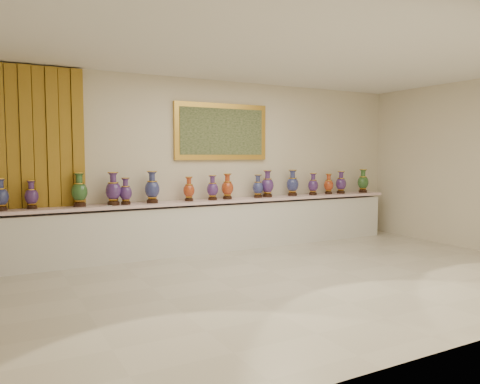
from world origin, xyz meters
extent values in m
plane|color=beige|center=(0.00, 0.00, 0.00)|extent=(8.00, 8.00, 0.00)
plane|color=beige|center=(0.00, 2.50, 1.50)|extent=(8.00, 0.00, 8.00)
plane|color=white|center=(0.00, 0.00, 3.00)|extent=(8.00, 8.00, 0.00)
cube|color=#BB8128|center=(-3.03, 2.44, 1.50)|extent=(1.64, 0.14, 2.95)
cube|color=gold|center=(0.16, 2.46, 2.09)|extent=(1.80, 0.06, 1.00)
cube|color=#20361B|center=(0.16, 2.42, 2.09)|extent=(1.62, 0.02, 0.82)
cube|color=white|center=(0.00, 2.27, 0.41)|extent=(7.20, 0.42, 0.81)
cube|color=#FAD2D8|center=(0.00, 2.25, 0.88)|extent=(7.28, 0.48, 0.05)
cylinder|color=black|center=(-3.40, 2.24, 0.92)|extent=(0.16, 0.16, 0.05)
cone|color=gold|center=(-3.40, 2.24, 0.97)|extent=(0.14, 0.14, 0.03)
ellipsoid|color=#0F133F|center=(-3.40, 2.24, 1.10)|extent=(0.22, 0.22, 0.26)
cylinder|color=gold|center=(-3.40, 2.24, 1.21)|extent=(0.14, 0.14, 0.01)
cylinder|color=#0F133F|center=(-3.40, 2.24, 1.27)|extent=(0.08, 0.08, 0.10)
cone|color=#0F133F|center=(-3.40, 2.24, 1.33)|extent=(0.14, 0.14, 0.04)
cylinder|color=gold|center=(-3.40, 2.24, 1.35)|extent=(0.15, 0.15, 0.01)
cylinder|color=black|center=(-3.00, 2.29, 0.92)|extent=(0.15, 0.15, 0.04)
cone|color=gold|center=(-3.00, 2.29, 0.97)|extent=(0.13, 0.13, 0.03)
ellipsoid|color=#261150|center=(-3.00, 2.29, 1.08)|extent=(0.25, 0.25, 0.24)
cylinder|color=gold|center=(-3.00, 2.29, 1.18)|extent=(0.13, 0.13, 0.01)
cylinder|color=#261150|center=(-3.00, 2.29, 1.23)|extent=(0.08, 0.08, 0.09)
cone|color=#261150|center=(-3.00, 2.29, 1.29)|extent=(0.13, 0.13, 0.03)
cylinder|color=gold|center=(-3.00, 2.29, 1.31)|extent=(0.14, 0.14, 0.01)
cylinder|color=black|center=(-2.34, 2.26, 0.93)|extent=(0.18, 0.18, 0.05)
cone|color=gold|center=(-2.34, 2.26, 0.98)|extent=(0.16, 0.16, 0.03)
ellipsoid|color=black|center=(-2.34, 2.26, 1.13)|extent=(0.30, 0.30, 0.30)
cylinder|color=gold|center=(-2.34, 2.26, 1.25)|extent=(0.16, 0.16, 0.01)
cylinder|color=black|center=(-2.34, 2.26, 1.32)|extent=(0.10, 0.10, 0.11)
cone|color=black|center=(-2.34, 2.26, 1.39)|extent=(0.16, 0.16, 0.04)
cylinder|color=gold|center=(-2.34, 2.26, 1.41)|extent=(0.17, 0.17, 0.01)
cylinder|color=black|center=(-1.84, 2.23, 0.93)|extent=(0.18, 0.18, 0.05)
cone|color=gold|center=(-1.84, 2.23, 0.98)|extent=(0.16, 0.16, 0.03)
ellipsoid|color=#261150|center=(-1.84, 2.23, 1.12)|extent=(0.28, 0.28, 0.30)
cylinder|color=gold|center=(-1.84, 2.23, 1.25)|extent=(0.16, 0.16, 0.01)
cylinder|color=#261150|center=(-1.84, 2.23, 1.32)|extent=(0.10, 0.10, 0.11)
cone|color=#261150|center=(-1.84, 2.23, 1.39)|extent=(0.16, 0.16, 0.04)
cylinder|color=gold|center=(-1.84, 2.23, 1.41)|extent=(0.17, 0.17, 0.01)
cylinder|color=black|center=(-1.65, 2.22, 0.92)|extent=(0.15, 0.15, 0.04)
cone|color=gold|center=(-1.65, 2.22, 0.97)|extent=(0.13, 0.13, 0.03)
ellipsoid|color=#261150|center=(-1.65, 2.22, 1.08)|extent=(0.23, 0.23, 0.24)
cylinder|color=gold|center=(-1.65, 2.22, 1.19)|extent=(0.13, 0.13, 0.01)
cylinder|color=#261150|center=(-1.65, 2.22, 1.24)|extent=(0.08, 0.08, 0.09)
cone|color=#261150|center=(-1.65, 2.22, 1.30)|extent=(0.13, 0.13, 0.03)
cylinder|color=gold|center=(-1.65, 2.22, 1.32)|extent=(0.14, 0.14, 0.01)
cylinder|color=black|center=(-1.20, 2.25, 0.93)|extent=(0.18, 0.18, 0.05)
cone|color=gold|center=(-1.20, 2.25, 0.98)|extent=(0.16, 0.16, 0.03)
ellipsoid|color=#0F133F|center=(-1.20, 2.25, 1.13)|extent=(0.25, 0.25, 0.30)
cylinder|color=gold|center=(-1.20, 2.25, 1.25)|extent=(0.16, 0.16, 0.01)
cylinder|color=#0F133F|center=(-1.20, 2.25, 1.32)|extent=(0.10, 0.10, 0.11)
cone|color=#0F133F|center=(-1.20, 2.25, 1.39)|extent=(0.16, 0.16, 0.04)
cylinder|color=gold|center=(-1.20, 2.25, 1.41)|extent=(0.17, 0.17, 0.01)
cylinder|color=black|center=(-0.56, 2.26, 0.92)|extent=(0.15, 0.15, 0.04)
cone|color=gold|center=(-0.56, 2.26, 0.97)|extent=(0.13, 0.13, 0.03)
ellipsoid|color=maroon|center=(-0.56, 2.26, 1.08)|extent=(0.25, 0.25, 0.24)
cylinder|color=gold|center=(-0.56, 2.26, 1.18)|extent=(0.13, 0.13, 0.01)
cylinder|color=maroon|center=(-0.56, 2.26, 1.23)|extent=(0.08, 0.08, 0.09)
cone|color=maroon|center=(-0.56, 2.26, 1.29)|extent=(0.13, 0.13, 0.03)
cylinder|color=gold|center=(-0.56, 2.26, 1.31)|extent=(0.14, 0.14, 0.01)
cylinder|color=black|center=(-0.13, 2.23, 0.92)|extent=(0.15, 0.15, 0.04)
cone|color=gold|center=(-0.13, 2.23, 0.97)|extent=(0.13, 0.13, 0.03)
ellipsoid|color=#261150|center=(-0.13, 2.23, 1.09)|extent=(0.24, 0.24, 0.25)
cylinder|color=gold|center=(-0.13, 2.23, 1.19)|extent=(0.14, 0.14, 0.01)
cylinder|color=#261150|center=(-0.13, 2.23, 1.25)|extent=(0.08, 0.08, 0.09)
cone|color=#261150|center=(-0.13, 2.23, 1.31)|extent=(0.14, 0.14, 0.03)
cylinder|color=gold|center=(-0.13, 2.23, 1.33)|extent=(0.14, 0.14, 0.01)
cylinder|color=black|center=(0.17, 2.25, 0.92)|extent=(0.16, 0.16, 0.04)
cone|color=gold|center=(0.17, 2.25, 0.97)|extent=(0.14, 0.14, 0.03)
ellipsoid|color=maroon|center=(0.17, 2.25, 1.10)|extent=(0.24, 0.24, 0.26)
cylinder|color=gold|center=(0.17, 2.25, 1.21)|extent=(0.14, 0.14, 0.01)
cylinder|color=maroon|center=(0.17, 2.25, 1.27)|extent=(0.08, 0.08, 0.09)
cone|color=maroon|center=(0.17, 2.25, 1.33)|extent=(0.14, 0.14, 0.03)
cylinder|color=gold|center=(0.17, 2.25, 1.35)|extent=(0.15, 0.15, 0.01)
cylinder|color=black|center=(0.79, 2.25, 0.92)|extent=(0.15, 0.15, 0.04)
cone|color=gold|center=(0.79, 2.25, 0.97)|extent=(0.13, 0.13, 0.03)
ellipsoid|color=#0F133F|center=(0.79, 2.25, 1.08)|extent=(0.24, 0.24, 0.24)
cylinder|color=gold|center=(0.79, 2.25, 1.19)|extent=(0.13, 0.13, 0.01)
cylinder|color=#0F133F|center=(0.79, 2.25, 1.24)|extent=(0.08, 0.08, 0.09)
cone|color=#0F133F|center=(0.79, 2.25, 1.30)|extent=(0.13, 0.13, 0.03)
cylinder|color=gold|center=(0.79, 2.25, 1.32)|extent=(0.14, 0.14, 0.01)
cylinder|color=black|center=(1.01, 2.26, 0.92)|extent=(0.18, 0.18, 0.05)
cone|color=gold|center=(1.01, 2.26, 0.98)|extent=(0.15, 0.15, 0.03)
ellipsoid|color=#261150|center=(1.01, 2.26, 1.12)|extent=(0.26, 0.26, 0.29)
cylinder|color=gold|center=(1.01, 2.26, 1.24)|extent=(0.16, 0.16, 0.01)
cylinder|color=#261150|center=(1.01, 2.26, 1.30)|extent=(0.09, 0.09, 0.10)
cone|color=#261150|center=(1.01, 2.26, 1.37)|extent=(0.16, 0.16, 0.04)
cylinder|color=gold|center=(1.01, 2.26, 1.39)|extent=(0.16, 0.16, 0.01)
cylinder|color=black|center=(1.58, 2.27, 0.92)|extent=(0.18, 0.18, 0.05)
cone|color=gold|center=(1.58, 2.27, 0.98)|extent=(0.15, 0.15, 0.03)
ellipsoid|color=#0F133F|center=(1.58, 2.27, 1.12)|extent=(0.27, 0.27, 0.29)
cylinder|color=gold|center=(1.58, 2.27, 1.24)|extent=(0.16, 0.16, 0.01)
cylinder|color=#0F133F|center=(1.58, 2.27, 1.30)|extent=(0.09, 0.09, 0.10)
cone|color=#0F133F|center=(1.58, 2.27, 1.37)|extent=(0.16, 0.16, 0.04)
cylinder|color=gold|center=(1.58, 2.27, 1.39)|extent=(0.16, 0.16, 0.01)
cylinder|color=black|center=(2.04, 2.23, 0.92)|extent=(0.15, 0.15, 0.04)
cone|color=gold|center=(2.04, 2.23, 0.97)|extent=(0.13, 0.13, 0.03)
ellipsoid|color=#261150|center=(2.04, 2.23, 1.09)|extent=(0.23, 0.23, 0.25)
cylinder|color=gold|center=(2.04, 2.23, 1.19)|extent=(0.14, 0.14, 0.01)
cylinder|color=#261150|center=(2.04, 2.23, 1.24)|extent=(0.08, 0.08, 0.09)
cone|color=#261150|center=(2.04, 2.23, 1.31)|extent=(0.14, 0.14, 0.03)
cylinder|color=gold|center=(2.04, 2.23, 1.32)|extent=(0.14, 0.14, 0.01)
cylinder|color=black|center=(2.44, 2.26, 0.92)|extent=(0.14, 0.14, 0.04)
cone|color=gold|center=(2.44, 2.26, 0.96)|extent=(0.13, 0.13, 0.03)
ellipsoid|color=maroon|center=(2.44, 2.26, 1.08)|extent=(0.21, 0.21, 0.24)
cylinder|color=gold|center=(2.44, 2.26, 1.18)|extent=(0.13, 0.13, 0.01)
cylinder|color=maroon|center=(2.44, 2.26, 1.23)|extent=(0.08, 0.08, 0.09)
cone|color=maroon|center=(2.44, 2.26, 1.29)|extent=(0.13, 0.13, 0.03)
cylinder|color=gold|center=(2.44, 2.26, 1.30)|extent=(0.13, 0.13, 0.01)
cylinder|color=black|center=(2.74, 2.24, 0.92)|extent=(0.16, 0.16, 0.04)
cone|color=gold|center=(2.74, 2.24, 0.97)|extent=(0.14, 0.14, 0.03)
ellipsoid|color=#261150|center=(2.74, 2.24, 1.10)|extent=(0.27, 0.27, 0.26)
cylinder|color=gold|center=(2.74, 2.24, 1.21)|extent=(0.14, 0.14, 0.01)
cylinder|color=#261150|center=(2.74, 2.24, 1.26)|extent=(0.08, 0.08, 0.09)
cone|color=#261150|center=(2.74, 2.24, 1.33)|extent=(0.14, 0.14, 0.03)
cylinder|color=gold|center=(2.74, 2.24, 1.35)|extent=(0.15, 0.15, 0.01)
cylinder|color=black|center=(3.31, 2.21, 0.92)|extent=(0.17, 0.17, 0.05)
cone|color=gold|center=(3.31, 2.21, 0.98)|extent=(0.15, 0.15, 0.03)
ellipsoid|color=black|center=(3.31, 2.21, 1.11)|extent=(0.28, 0.28, 0.28)
cylinder|color=gold|center=(3.31, 2.21, 1.23)|extent=(0.15, 0.15, 0.01)
cylinder|color=black|center=(3.31, 2.21, 1.29)|extent=(0.09, 0.09, 0.10)
cone|color=black|center=(3.31, 2.21, 1.36)|extent=(0.15, 0.15, 0.04)
cylinder|color=gold|center=(3.31, 2.21, 1.38)|extent=(0.16, 0.16, 0.01)
cube|color=white|center=(-1.93, 2.13, 0.90)|extent=(0.10, 0.06, 0.00)
camera|label=1|loc=(-3.57, -5.08, 1.68)|focal=35.00mm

